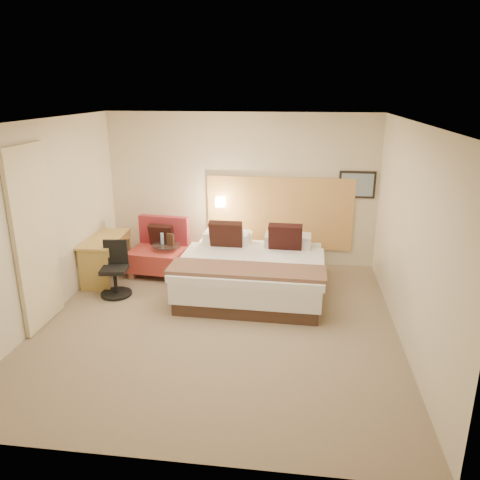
# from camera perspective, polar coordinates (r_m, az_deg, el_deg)

# --- Properties ---
(floor) EXTENTS (4.80, 5.00, 0.02)m
(floor) POSITION_cam_1_polar(r_m,az_deg,el_deg) (6.53, -2.72, -10.26)
(floor) COLOR #827058
(floor) RESTS_ON ground
(ceiling) EXTENTS (4.80, 5.00, 0.02)m
(ceiling) POSITION_cam_1_polar(r_m,az_deg,el_deg) (5.76, -3.13, 14.31)
(ceiling) COLOR white
(ceiling) RESTS_ON floor
(wall_back) EXTENTS (4.80, 0.02, 2.70)m
(wall_back) POSITION_cam_1_polar(r_m,az_deg,el_deg) (8.41, 0.12, 6.15)
(wall_back) COLOR beige
(wall_back) RESTS_ON floor
(wall_front) EXTENTS (4.80, 0.02, 2.70)m
(wall_front) POSITION_cam_1_polar(r_m,az_deg,el_deg) (3.74, -9.80, -9.86)
(wall_front) COLOR beige
(wall_front) RESTS_ON floor
(wall_left) EXTENTS (0.02, 5.00, 2.70)m
(wall_left) POSITION_cam_1_polar(r_m,az_deg,el_deg) (6.84, -23.20, 1.89)
(wall_left) COLOR beige
(wall_left) RESTS_ON floor
(wall_right) EXTENTS (0.02, 5.00, 2.70)m
(wall_right) POSITION_cam_1_polar(r_m,az_deg,el_deg) (6.07, 20.10, 0.33)
(wall_right) COLOR beige
(wall_right) RESTS_ON floor
(headboard_panel) EXTENTS (2.60, 0.04, 1.30)m
(headboard_panel) POSITION_cam_1_polar(r_m,az_deg,el_deg) (8.41, 4.83, 3.28)
(headboard_panel) COLOR tan
(headboard_panel) RESTS_ON wall_back
(art_frame) EXTENTS (0.62, 0.03, 0.47)m
(art_frame) POSITION_cam_1_polar(r_m,az_deg,el_deg) (8.34, 14.08, 6.57)
(art_frame) COLOR black
(art_frame) RESTS_ON wall_back
(art_canvas) EXTENTS (0.54, 0.01, 0.39)m
(art_canvas) POSITION_cam_1_polar(r_m,az_deg,el_deg) (8.32, 14.10, 6.54)
(art_canvas) COLOR #758DA2
(art_canvas) RESTS_ON wall_back
(lamp_arm) EXTENTS (0.02, 0.12, 0.02)m
(lamp_arm) POSITION_cam_1_polar(r_m,az_deg,el_deg) (8.42, -2.33, 4.75)
(lamp_arm) COLOR silver
(lamp_arm) RESTS_ON wall_back
(lamp_shade) EXTENTS (0.15, 0.15, 0.15)m
(lamp_shade) POSITION_cam_1_polar(r_m,az_deg,el_deg) (8.36, -2.40, 4.65)
(lamp_shade) COLOR #FFEDC6
(lamp_shade) RESTS_ON wall_back
(curtain) EXTENTS (0.06, 0.90, 2.42)m
(curtain) POSITION_cam_1_polar(r_m,az_deg,el_deg) (6.65, -23.74, 0.21)
(curtain) COLOR beige
(curtain) RESTS_ON wall_left
(bottle_a) EXTENTS (0.07, 0.07, 0.19)m
(bottle_a) POSITION_cam_1_polar(r_m,az_deg,el_deg) (8.09, -9.46, 0.17)
(bottle_a) COLOR #98BBEB
(bottle_a) RESTS_ON side_table
(menu_folder) EXTENTS (0.13, 0.08, 0.21)m
(menu_folder) POSITION_cam_1_polar(r_m,az_deg,el_deg) (7.97, -8.47, 0.03)
(menu_folder) COLOR #342115
(menu_folder) RESTS_ON side_table
(bed) EXTENTS (2.24, 2.17, 1.07)m
(bed) POSITION_cam_1_polar(r_m,az_deg,el_deg) (7.37, 1.59, -3.74)
(bed) COLOR #3C281E
(bed) RESTS_ON floor
(lounge_chair) EXTENTS (0.97, 0.87, 0.95)m
(lounge_chair) POSITION_cam_1_polar(r_m,az_deg,el_deg) (8.24, -9.77, -1.41)
(lounge_chair) COLOR #AD6B52
(lounge_chair) RESTS_ON floor
(side_table) EXTENTS (0.59, 0.59, 0.54)m
(side_table) POSITION_cam_1_polar(r_m,az_deg,el_deg) (8.14, -8.90, -2.18)
(side_table) COLOR silver
(side_table) RESTS_ON floor
(desk) EXTENTS (0.57, 1.18, 0.72)m
(desk) POSITION_cam_1_polar(r_m,az_deg,el_deg) (8.09, -15.98, -0.78)
(desk) COLOR #B79347
(desk) RESTS_ON floor
(desk_chair) EXTENTS (0.54, 0.54, 0.85)m
(desk_chair) POSITION_cam_1_polar(r_m,az_deg,el_deg) (7.51, -14.95, -3.95)
(desk_chair) COLOR black
(desk_chair) RESTS_ON floor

